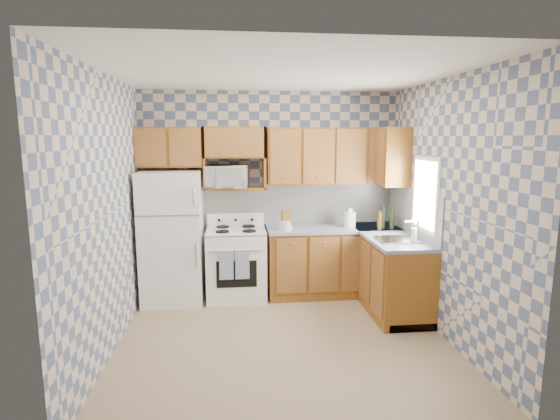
# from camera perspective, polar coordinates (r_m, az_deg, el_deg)

# --- Properties ---
(floor) EXTENTS (3.40, 3.40, 0.00)m
(floor) POSITION_cam_1_polar(r_m,az_deg,el_deg) (4.79, 0.36, -16.46)
(floor) COLOR #887354
(floor) RESTS_ON ground
(back_wall) EXTENTS (3.40, 0.02, 2.70)m
(back_wall) POSITION_cam_1_polar(r_m,az_deg,el_deg) (5.94, -1.34, 2.28)
(back_wall) COLOR slate
(back_wall) RESTS_ON ground
(right_wall) EXTENTS (0.02, 3.20, 2.70)m
(right_wall) POSITION_cam_1_polar(r_m,az_deg,el_deg) (4.86, 20.72, 0.06)
(right_wall) COLOR slate
(right_wall) RESTS_ON ground
(backsplash_back) EXTENTS (2.60, 0.02, 0.56)m
(backsplash_back) POSITION_cam_1_polar(r_m,az_deg,el_deg) (6.00, 2.48, 0.89)
(backsplash_back) COLOR silver
(backsplash_back) RESTS_ON back_wall
(backsplash_right) EXTENTS (0.02, 1.60, 0.56)m
(backsplash_right) POSITION_cam_1_polar(r_m,az_deg,el_deg) (5.59, 16.89, -0.13)
(backsplash_right) COLOR silver
(backsplash_right) RESTS_ON right_wall
(refrigerator) EXTENTS (0.75, 0.70, 1.68)m
(refrigerator) POSITION_cam_1_polar(r_m,az_deg,el_deg) (5.72, -13.88, -3.46)
(refrigerator) COLOR white
(refrigerator) RESTS_ON floor
(stove_body) EXTENTS (0.76, 0.65, 0.90)m
(stove_body) POSITION_cam_1_polar(r_m,az_deg,el_deg) (5.79, -5.71, -7.07)
(stove_body) COLOR white
(stove_body) RESTS_ON floor
(cooktop) EXTENTS (0.76, 0.65, 0.02)m
(cooktop) POSITION_cam_1_polar(r_m,az_deg,el_deg) (5.68, -5.79, -2.66)
(cooktop) COLOR silver
(cooktop) RESTS_ON stove_body
(backguard) EXTENTS (0.76, 0.08, 0.17)m
(backguard) POSITION_cam_1_polar(r_m,az_deg,el_deg) (5.93, -5.82, -1.21)
(backguard) COLOR white
(backguard) RESTS_ON cooktop
(dish_towel_left) EXTENTS (0.17, 0.02, 0.37)m
(dish_towel_left) POSITION_cam_1_polar(r_m,az_deg,el_deg) (5.43, -7.02, -7.14)
(dish_towel_left) COLOR navy
(dish_towel_left) RESTS_ON stove_body
(dish_towel_right) EXTENTS (0.17, 0.02, 0.37)m
(dish_towel_right) POSITION_cam_1_polar(r_m,az_deg,el_deg) (5.43, -4.94, -7.11)
(dish_towel_right) COLOR navy
(dish_towel_right) RESTS_ON stove_body
(base_cabinets_back) EXTENTS (1.75, 0.60, 0.88)m
(base_cabinets_back) POSITION_cam_1_polar(r_m,az_deg,el_deg) (5.96, 6.91, -6.71)
(base_cabinets_back) COLOR brown
(base_cabinets_back) RESTS_ON floor
(base_cabinets_right) EXTENTS (0.60, 1.60, 0.88)m
(base_cabinets_right) POSITION_cam_1_polar(r_m,az_deg,el_deg) (5.66, 13.79, -7.79)
(base_cabinets_right) COLOR brown
(base_cabinets_right) RESTS_ON floor
(countertop_back) EXTENTS (1.77, 0.63, 0.04)m
(countertop_back) POSITION_cam_1_polar(r_m,az_deg,el_deg) (5.85, 7.01, -2.38)
(countertop_back) COLOR slate
(countertop_back) RESTS_ON base_cabinets_back
(countertop_right) EXTENTS (0.63, 1.60, 0.04)m
(countertop_right) POSITION_cam_1_polar(r_m,az_deg,el_deg) (5.54, 13.93, -3.25)
(countertop_right) COLOR slate
(countertop_right) RESTS_ON base_cabinets_right
(upper_cabinets_back) EXTENTS (1.75, 0.33, 0.74)m
(upper_cabinets_back) POSITION_cam_1_polar(r_m,az_deg,el_deg) (5.87, 6.89, 7.02)
(upper_cabinets_back) COLOR brown
(upper_cabinets_back) RESTS_ON back_wall
(upper_cabinets_fridge) EXTENTS (0.82, 0.33, 0.50)m
(upper_cabinets_fridge) POSITION_cam_1_polar(r_m,az_deg,el_deg) (5.77, -14.22, 7.95)
(upper_cabinets_fridge) COLOR brown
(upper_cabinets_fridge) RESTS_ON back_wall
(upper_cabinets_right) EXTENTS (0.33, 0.70, 0.74)m
(upper_cabinets_right) POSITION_cam_1_polar(r_m,az_deg,el_deg) (5.89, 14.09, 6.81)
(upper_cabinets_right) COLOR brown
(upper_cabinets_right) RESTS_ON right_wall
(microwave_shelf) EXTENTS (0.80, 0.33, 0.03)m
(microwave_shelf) POSITION_cam_1_polar(r_m,az_deg,el_deg) (5.75, -5.89, 2.84)
(microwave_shelf) COLOR brown
(microwave_shelf) RESTS_ON back_wall
(microwave) EXTENTS (0.58, 0.44, 0.29)m
(microwave) POSITION_cam_1_polar(r_m,az_deg,el_deg) (5.68, -6.92, 4.36)
(microwave) COLOR white
(microwave) RESTS_ON microwave_shelf
(sink) EXTENTS (0.48, 0.40, 0.03)m
(sink) POSITION_cam_1_polar(r_m,az_deg,el_deg) (5.22, 15.29, -3.80)
(sink) COLOR #B7B7BC
(sink) RESTS_ON countertop_right
(window) EXTENTS (0.02, 0.66, 0.86)m
(window) POSITION_cam_1_polar(r_m,az_deg,el_deg) (5.24, 18.45, 1.93)
(window) COLOR silver
(window) RESTS_ON right_wall
(bottle_0) EXTENTS (0.06, 0.06, 0.27)m
(bottle_0) POSITION_cam_1_polar(r_m,az_deg,el_deg) (5.83, 13.26, -1.03)
(bottle_0) COLOR black
(bottle_0) RESTS_ON countertop_back
(bottle_1) EXTENTS (0.06, 0.06, 0.26)m
(bottle_1) POSITION_cam_1_polar(r_m,az_deg,el_deg) (5.81, 14.38, -1.20)
(bottle_1) COLOR black
(bottle_1) RESTS_ON countertop_back
(bottle_2) EXTENTS (0.06, 0.06, 0.24)m
(bottle_2) POSITION_cam_1_polar(r_m,az_deg,el_deg) (5.92, 14.46, -1.10)
(bottle_2) COLOR #4E2F09
(bottle_2) RESTS_ON countertop_back
(bottle_3) EXTENTS (0.06, 0.06, 0.22)m
(bottle_3) POSITION_cam_1_polar(r_m,az_deg,el_deg) (5.74, 12.85, -1.46)
(bottle_3) COLOR #4E2F09
(bottle_3) RESTS_ON countertop_back
(knife_block) EXTENTS (0.13, 0.13, 0.25)m
(knife_block) POSITION_cam_1_polar(r_m,az_deg,el_deg) (5.60, 0.81, -1.35)
(knife_block) COLOR brown
(knife_block) RESTS_ON countertop_back
(electric_kettle) EXTENTS (0.16, 0.16, 0.20)m
(electric_kettle) POSITION_cam_1_polar(r_m,az_deg,el_deg) (5.84, 9.07, -1.24)
(electric_kettle) COLOR white
(electric_kettle) RESTS_ON countertop_back
(food_containers) EXTENTS (0.19, 0.19, 0.12)m
(food_containers) POSITION_cam_1_polar(r_m,az_deg,el_deg) (5.61, 0.64, -1.95)
(food_containers) COLOR beige
(food_containers) RESTS_ON countertop_back
(soap_bottle) EXTENTS (0.06, 0.06, 0.17)m
(soap_bottle) POSITION_cam_1_polar(r_m,az_deg,el_deg) (5.13, 17.10, -3.20)
(soap_bottle) COLOR beige
(soap_bottle) RESTS_ON countertop_right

